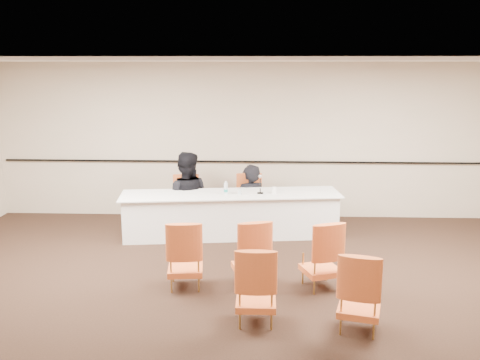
# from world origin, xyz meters

# --- Properties ---
(floor) EXTENTS (10.00, 10.00, 0.00)m
(floor) POSITION_xyz_m (0.00, 0.00, 0.00)
(floor) COLOR black
(floor) RESTS_ON ground
(ceiling) EXTENTS (10.00, 10.00, 0.00)m
(ceiling) POSITION_xyz_m (0.00, 0.00, 3.00)
(ceiling) COLOR white
(ceiling) RESTS_ON ground
(wall_back) EXTENTS (10.00, 0.04, 3.00)m
(wall_back) POSITION_xyz_m (0.00, 4.00, 1.50)
(wall_back) COLOR #C4B39A
(wall_back) RESTS_ON ground
(wall_rail) EXTENTS (9.80, 0.04, 0.03)m
(wall_rail) POSITION_xyz_m (0.00, 3.96, 1.10)
(wall_rail) COLOR black
(wall_rail) RESTS_ON wall_back
(panel_table) EXTENTS (3.87, 1.32, 0.76)m
(panel_table) POSITION_xyz_m (-0.38, 2.74, 0.38)
(panel_table) COLOR white
(panel_table) RESTS_ON ground
(panelist_main) EXTENTS (0.74, 0.64, 1.72)m
(panelist_main) POSITION_xyz_m (-0.06, 3.35, 0.30)
(panelist_main) COLOR black
(panelist_main) RESTS_ON ground
(panelist_main_chair) EXTENTS (0.56, 0.56, 0.95)m
(panelist_main_chair) POSITION_xyz_m (-0.06, 3.35, 0.47)
(panelist_main_chair) COLOR #C65A23
(panelist_main_chair) RESTS_ON ground
(panelist_second) EXTENTS (0.92, 0.72, 1.85)m
(panelist_second) POSITION_xyz_m (-1.23, 3.20, 0.49)
(panelist_second) COLOR black
(panelist_second) RESTS_ON ground
(panelist_second_chair) EXTENTS (0.56, 0.56, 0.95)m
(panelist_second_chair) POSITION_xyz_m (-1.23, 3.20, 0.47)
(panelist_second_chair) COLOR #C65A23
(panelist_second_chair) RESTS_ON ground
(papers) EXTENTS (0.31, 0.24, 0.00)m
(papers) POSITION_xyz_m (0.04, 2.79, 0.76)
(papers) COLOR white
(papers) RESTS_ON panel_table
(microphone) EXTENTS (0.12, 0.22, 0.31)m
(microphone) POSITION_xyz_m (0.13, 2.74, 0.91)
(microphone) COLOR black
(microphone) RESTS_ON panel_table
(water_bottle) EXTENTS (0.09, 0.09, 0.23)m
(water_bottle) POSITION_xyz_m (-0.46, 2.68, 0.87)
(water_bottle) COLOR teal
(water_bottle) RESTS_ON panel_table
(drinking_glass) EXTENTS (0.08, 0.08, 0.10)m
(drinking_glass) POSITION_xyz_m (-0.22, 2.68, 0.81)
(drinking_glass) COLOR silver
(drinking_glass) RESTS_ON panel_table
(coffee_cup) EXTENTS (0.09, 0.09, 0.12)m
(coffee_cup) POSITION_xyz_m (0.38, 2.76, 0.82)
(coffee_cup) COLOR white
(coffee_cup) RESTS_ON panel_table
(aud_chair_front_left) EXTENTS (0.55, 0.55, 0.95)m
(aud_chair_front_left) POSITION_xyz_m (-0.86, 0.50, 0.47)
(aud_chair_front_left) COLOR #C65A23
(aud_chair_front_left) RESTS_ON ground
(aud_chair_front_mid) EXTENTS (0.62, 0.62, 0.95)m
(aud_chair_front_mid) POSITION_xyz_m (0.02, 0.59, 0.47)
(aud_chair_front_mid) COLOR #C65A23
(aud_chair_front_mid) RESTS_ON ground
(aud_chair_front_right) EXTENTS (0.64, 0.64, 0.95)m
(aud_chair_front_right) POSITION_xyz_m (0.96, 0.56, 0.47)
(aud_chair_front_right) COLOR #C65A23
(aud_chair_front_right) RESTS_ON ground
(aud_chair_back_mid) EXTENTS (0.50, 0.50, 0.95)m
(aud_chair_back_mid) POSITION_xyz_m (0.10, -0.48, 0.47)
(aud_chair_back_mid) COLOR #C65A23
(aud_chair_back_mid) RESTS_ON ground
(aud_chair_back_right) EXTENTS (0.61, 0.61, 0.95)m
(aud_chair_back_right) POSITION_xyz_m (1.27, -0.61, 0.47)
(aud_chair_back_right) COLOR #C65A23
(aud_chair_back_right) RESTS_ON ground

